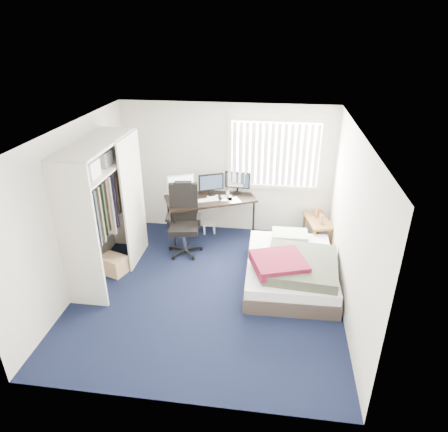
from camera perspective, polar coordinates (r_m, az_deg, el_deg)
ground at (r=6.38m, az=-2.17°, el=-10.37°), size 4.20×4.20×0.00m
room_shell at (r=5.62m, az=-2.42°, el=2.13°), size 4.20×4.20×4.20m
window_assembly at (r=7.42m, az=7.30°, el=8.70°), size 1.72×0.09×1.32m
closet at (r=6.40m, az=-16.89°, el=2.53°), size 0.64×1.84×2.22m
desk at (r=7.51m, az=-2.00°, el=2.84°), size 1.81×1.37×1.27m
office_chair at (r=7.16m, az=-5.70°, el=-1.45°), size 0.69×0.69×1.28m
footstool at (r=7.89m, az=-2.15°, el=-1.27°), size 0.31×0.27×0.22m
nightstand at (r=7.54m, az=13.22°, el=-0.91°), size 0.53×0.82×0.70m
bed at (r=6.46m, az=9.54°, el=-7.34°), size 1.43×1.88×0.62m
pine_box at (r=6.92m, az=-15.53°, el=-6.72°), size 0.48×0.42×0.30m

